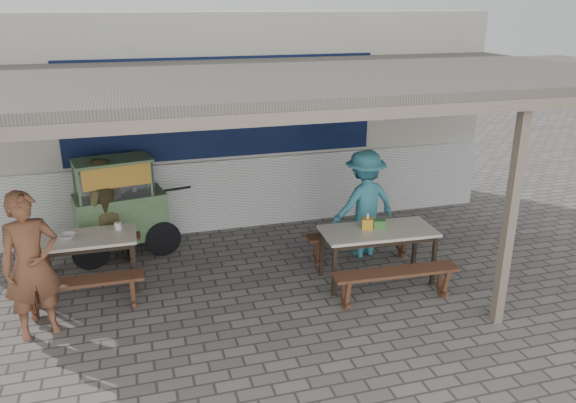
{
  "coord_description": "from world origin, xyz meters",
  "views": [
    {
      "loc": [
        -1.71,
        -5.86,
        3.62
      ],
      "look_at": [
        0.26,
        0.9,
        1.13
      ],
      "focal_mm": 35.0,
      "sensor_mm": 36.0,
      "label": 1
    }
  ],
  "objects_px": {
    "patron_wall_side": "(102,210)",
    "condiment_jar": "(118,226)",
    "table_left": "(83,243)",
    "condiment_bowl": "(67,236)",
    "bench_left_wall": "(89,246)",
    "bench_right_street": "(396,278)",
    "bench_right_wall": "(361,239)",
    "patron_right_table": "(364,204)",
    "tissue_box": "(367,223)",
    "donation_box": "(379,224)",
    "table_right": "(378,235)",
    "patron_street_side": "(31,266)",
    "bench_left_street": "(83,289)",
    "vendor_cart": "(119,203)"
  },
  "relations": [
    {
      "from": "table_right",
      "to": "vendor_cart",
      "type": "distance_m",
      "value": 3.84
    },
    {
      "from": "bench_left_wall",
      "to": "bench_right_street",
      "type": "relative_size",
      "value": 0.89
    },
    {
      "from": "bench_left_wall",
      "to": "tissue_box",
      "type": "distance_m",
      "value": 3.97
    },
    {
      "from": "patron_wall_side",
      "to": "tissue_box",
      "type": "relative_size",
      "value": 10.88
    },
    {
      "from": "table_left",
      "to": "patron_wall_side",
      "type": "height_order",
      "value": "patron_wall_side"
    },
    {
      "from": "patron_right_table",
      "to": "tissue_box",
      "type": "height_order",
      "value": "patron_right_table"
    },
    {
      "from": "vendor_cart",
      "to": "donation_box",
      "type": "distance_m",
      "value": 3.84
    },
    {
      "from": "table_left",
      "to": "patron_wall_side",
      "type": "distance_m",
      "value": 0.93
    },
    {
      "from": "table_left",
      "to": "condiment_bowl",
      "type": "bearing_deg",
      "value": 175.48
    },
    {
      "from": "patron_wall_side",
      "to": "tissue_box",
      "type": "height_order",
      "value": "patron_wall_side"
    },
    {
      "from": "condiment_jar",
      "to": "patron_wall_side",
      "type": "bearing_deg",
      "value": 105.85
    },
    {
      "from": "patron_street_side",
      "to": "bench_left_street",
      "type": "bearing_deg",
      "value": 16.76
    },
    {
      "from": "bench_left_wall",
      "to": "table_left",
      "type": "bearing_deg",
      "value": -90.0
    },
    {
      "from": "bench_left_street",
      "to": "table_right",
      "type": "bearing_deg",
      "value": -2.32
    },
    {
      "from": "bench_left_wall",
      "to": "condiment_bowl",
      "type": "height_order",
      "value": "condiment_bowl"
    },
    {
      "from": "bench_left_street",
      "to": "donation_box",
      "type": "height_order",
      "value": "donation_box"
    },
    {
      "from": "table_right",
      "to": "patron_wall_side",
      "type": "distance_m",
      "value": 3.98
    },
    {
      "from": "table_right",
      "to": "tissue_box",
      "type": "relative_size",
      "value": 10.87
    },
    {
      "from": "patron_street_side",
      "to": "donation_box",
      "type": "bearing_deg",
      "value": -15.27
    },
    {
      "from": "table_left",
      "to": "condiment_jar",
      "type": "xyz_separation_m",
      "value": [
        0.45,
        0.14,
        0.13
      ]
    },
    {
      "from": "donation_box",
      "to": "bench_left_wall",
      "type": "bearing_deg",
      "value": 159.46
    },
    {
      "from": "condiment_jar",
      "to": "patron_street_side",
      "type": "bearing_deg",
      "value": -129.6
    },
    {
      "from": "donation_box",
      "to": "condiment_jar",
      "type": "height_order",
      "value": "donation_box"
    },
    {
      "from": "bench_right_street",
      "to": "patron_wall_side",
      "type": "height_order",
      "value": "patron_wall_side"
    },
    {
      "from": "bench_right_street",
      "to": "patron_wall_side",
      "type": "relative_size",
      "value": 1.05
    },
    {
      "from": "bench_right_street",
      "to": "patron_right_table",
      "type": "height_order",
      "value": "patron_right_table"
    },
    {
      "from": "bench_right_wall",
      "to": "patron_street_side",
      "type": "height_order",
      "value": "patron_street_side"
    },
    {
      "from": "bench_right_wall",
      "to": "patron_wall_side",
      "type": "xyz_separation_m",
      "value": [
        -3.61,
        1.1,
        0.44
      ]
    },
    {
      "from": "bench_left_street",
      "to": "condiment_bowl",
      "type": "bearing_deg",
      "value": 105.89
    },
    {
      "from": "bench_right_street",
      "to": "donation_box",
      "type": "height_order",
      "value": "donation_box"
    },
    {
      "from": "table_left",
      "to": "patron_wall_side",
      "type": "xyz_separation_m",
      "value": [
        0.23,
        0.9,
        0.11
      ]
    },
    {
      "from": "patron_wall_side",
      "to": "condiment_jar",
      "type": "bearing_deg",
      "value": 97.01
    },
    {
      "from": "bench_left_wall",
      "to": "patron_right_table",
      "type": "xyz_separation_m",
      "value": [
        3.97,
        -0.64,
        0.48
      ]
    },
    {
      "from": "patron_wall_side",
      "to": "patron_right_table",
      "type": "relative_size",
      "value": 0.96
    },
    {
      "from": "bench_right_wall",
      "to": "tissue_box",
      "type": "distance_m",
      "value": 0.75
    },
    {
      "from": "bench_right_street",
      "to": "condiment_bowl",
      "type": "distance_m",
      "value": 4.26
    },
    {
      "from": "table_left",
      "to": "vendor_cart",
      "type": "distance_m",
      "value": 1.15
    },
    {
      "from": "bench_left_street",
      "to": "bench_right_street",
      "type": "xyz_separation_m",
      "value": [
        3.78,
        -0.83,
        0.01
      ]
    },
    {
      "from": "bench_right_street",
      "to": "donation_box",
      "type": "distance_m",
      "value": 0.84
    },
    {
      "from": "bench_left_street",
      "to": "patron_right_table",
      "type": "distance_m",
      "value": 4.06
    },
    {
      "from": "bench_left_wall",
      "to": "bench_left_street",
      "type": "bearing_deg",
      "value": -90.0
    },
    {
      "from": "table_left",
      "to": "condiment_jar",
      "type": "distance_m",
      "value": 0.49
    },
    {
      "from": "patron_wall_side",
      "to": "condiment_jar",
      "type": "relative_size",
      "value": 15.54
    },
    {
      "from": "tissue_box",
      "to": "condiment_jar",
      "type": "xyz_separation_m",
      "value": [
        -3.24,
        0.9,
        -0.02
      ]
    },
    {
      "from": "patron_right_table",
      "to": "patron_wall_side",
      "type": "bearing_deg",
      "value": -24.72
    },
    {
      "from": "bench_right_street",
      "to": "bench_right_wall",
      "type": "height_order",
      "value": "same"
    },
    {
      "from": "bench_right_wall",
      "to": "vendor_cart",
      "type": "distance_m",
      "value": 3.63
    },
    {
      "from": "bench_left_wall",
      "to": "patron_wall_side",
      "type": "relative_size",
      "value": 0.93
    },
    {
      "from": "condiment_jar",
      "to": "bench_right_wall",
      "type": "bearing_deg",
      "value": -5.82
    },
    {
      "from": "table_left",
      "to": "bench_left_wall",
      "type": "height_order",
      "value": "table_left"
    }
  ]
}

